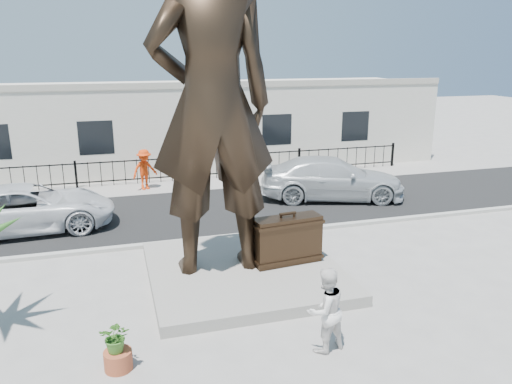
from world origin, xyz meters
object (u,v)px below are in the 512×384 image
statue (212,104)px  tourist (325,310)px  car_white (27,208)px  suitcase (287,240)px

statue → tourist: bearing=110.4°
statue → car_white: bearing=-43.8°
suitcase → tourist: bearing=-104.1°
tourist → statue: bearing=-85.8°
suitcase → car_white: 9.56m
statue → suitcase: 4.34m
tourist → suitcase: bearing=-113.3°
statue → suitcase: (2.01, -0.29, -3.84)m
tourist → car_white: (-7.03, 9.70, -0.10)m
car_white → tourist: bearing=-148.2°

